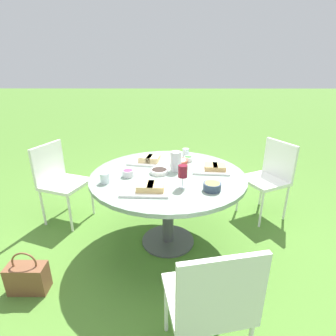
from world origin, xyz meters
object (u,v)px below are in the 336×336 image
water_pitcher (176,161)px  handbag (28,277)px  dining_table (168,183)px  chair_near_right (211,299)px  wine_glass (183,172)px  chair_near_left (59,177)px  chair_far_back (270,173)px

water_pitcher → handbag: size_ratio=0.51×
dining_table → chair_near_right: size_ratio=1.61×
water_pitcher → wine_glass: (-0.05, 0.37, 0.04)m
chair_near_right → water_pitcher: (0.16, -1.28, 0.31)m
dining_table → chair_near_right: chair_near_right is taller
chair_near_left → chair_near_right: 2.19m
dining_table → chair_near_right: (-0.24, 1.19, -0.12)m
chair_near_right → wine_glass: (0.12, -0.91, 0.35)m
chair_near_right → chair_far_back: bearing=-118.1°
dining_table → wine_glass: size_ratio=7.48×
water_pitcher → chair_near_right: bearing=97.2°
water_pitcher → wine_glass: 0.37m
dining_table → water_pitcher: bearing=-130.6°
dining_table → chair_far_back: bearing=-154.6°
chair_near_right → handbag: size_ratio=2.42×
chair_near_left → chair_far_back: (-2.39, -0.11, 0.00)m
chair_near_left → wine_glass: 1.56m
chair_near_right → handbag: (1.33, -0.56, -0.40)m
chair_far_back → handbag: size_ratio=2.42×
water_pitcher → dining_table: bearing=49.4°
wine_glass → dining_table: bearing=-66.7°
chair_far_back → handbag: bearing=27.8°
water_pitcher → handbag: 1.55m
chair_far_back → wine_glass: (1.05, 0.84, 0.35)m
chair_near_left → chair_far_back: bearing=-177.3°
water_pitcher → handbag: bearing=31.8°
chair_far_back → wine_glass: bearing=38.5°
dining_table → chair_near_left: chair_near_left is taller
dining_table → handbag: 1.37m
chair_far_back → wine_glass: size_ratio=4.65×
water_pitcher → chair_near_left: bearing=-15.3°
chair_far_back → wine_glass: 1.39m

